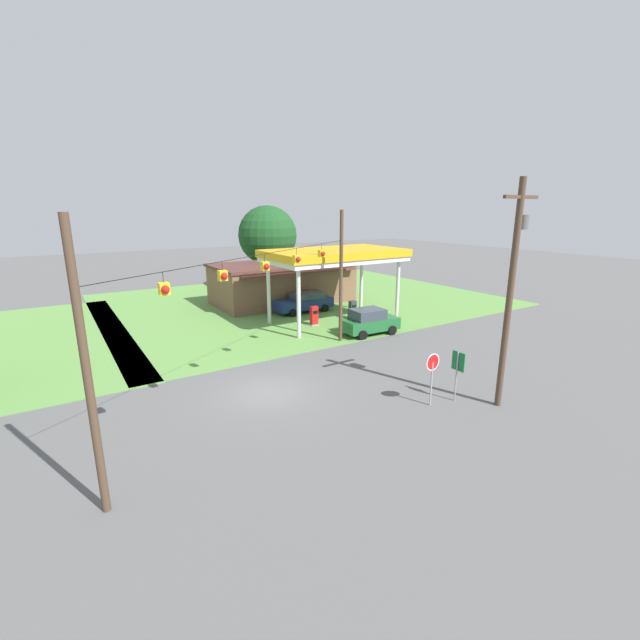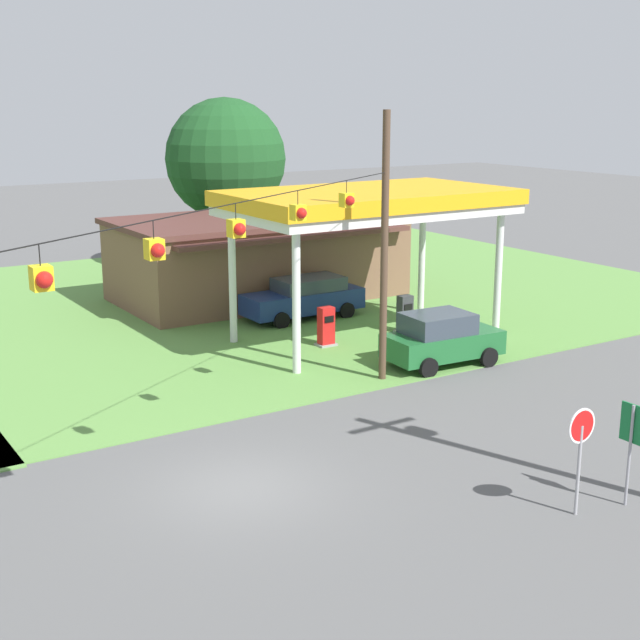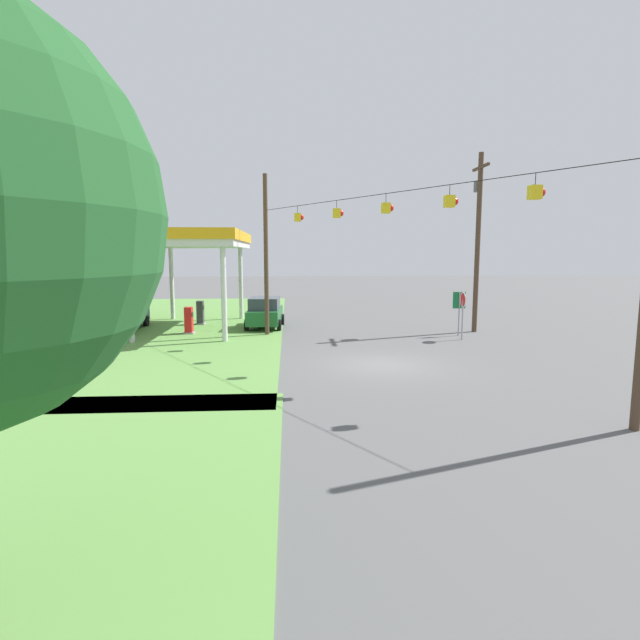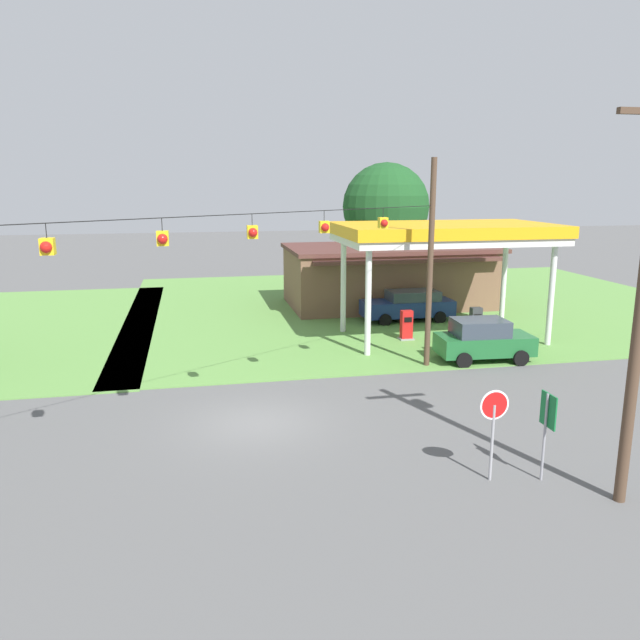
# 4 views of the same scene
# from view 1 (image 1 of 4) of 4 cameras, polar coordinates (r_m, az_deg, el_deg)

# --- Properties ---
(ground_plane) EXTENTS (160.00, 160.00, 0.00)m
(ground_plane) POSITION_cam_1_polar(r_m,az_deg,el_deg) (21.41, -6.82, -9.60)
(ground_plane) COLOR #565656
(grass_verge_station_corner) EXTENTS (36.00, 28.00, 0.04)m
(grass_verge_station_corner) POSITION_cam_1_polar(r_m,az_deg,el_deg) (42.27, -2.67, 2.72)
(grass_verge_station_corner) COLOR #5B8E42
(grass_verge_station_corner) RESTS_ON ground
(gas_station_canopy) EXTENTS (10.42, 6.04, 5.73)m
(gas_station_canopy) POSITION_cam_1_polar(r_m,az_deg,el_deg) (33.02, 1.92, 8.48)
(gas_station_canopy) COLOR silver
(gas_station_canopy) RESTS_ON ground
(gas_station_store) EXTENTS (12.87, 7.52, 3.78)m
(gas_station_store) POSITION_cam_1_polar(r_m,az_deg,el_deg) (41.00, -5.00, 4.99)
(gas_station_store) COLOR brown
(gas_station_store) RESTS_ON ground
(fuel_pump_near) EXTENTS (0.71, 0.56, 1.51)m
(fuel_pump_near) POSITION_cam_1_polar(r_m,az_deg,el_deg) (32.82, -0.80, 0.48)
(fuel_pump_near) COLOR gray
(fuel_pump_near) RESTS_ON ground
(fuel_pump_far) EXTENTS (0.71, 0.56, 1.51)m
(fuel_pump_far) POSITION_cam_1_polar(r_m,az_deg,el_deg) (34.85, 4.36, 1.28)
(fuel_pump_far) COLOR gray
(fuel_pump_far) RESTS_ON ground
(car_at_pumps_front) EXTENTS (4.21, 2.30, 1.87)m
(car_at_pumps_front) POSITION_cam_1_polar(r_m,az_deg,el_deg) (30.66, 6.58, -0.18)
(car_at_pumps_front) COLOR #1E602D
(car_at_pumps_front) RESTS_ON ground
(car_at_pumps_rear) EXTENTS (5.15, 2.14, 1.75)m
(car_at_pumps_rear) POSITION_cam_1_polar(r_m,az_deg,el_deg) (37.03, -2.11, 2.43)
(car_at_pumps_rear) COLOR navy
(car_at_pumps_rear) RESTS_ON ground
(stop_sign_roadside) EXTENTS (0.80, 0.08, 2.50)m
(stop_sign_roadside) POSITION_cam_1_polar(r_m,az_deg,el_deg) (19.96, 14.76, -6.22)
(stop_sign_roadside) COLOR #99999E
(stop_sign_roadside) RESTS_ON ground
(route_sign) EXTENTS (0.10, 0.70, 2.40)m
(route_sign) POSITION_cam_1_polar(r_m,az_deg,el_deg) (20.81, 17.88, -5.89)
(route_sign) COLOR gray
(route_sign) RESTS_ON ground
(utility_pole_main) EXTENTS (2.20, 0.44, 10.01)m
(utility_pole_main) POSITION_cam_1_polar(r_m,az_deg,el_deg) (20.09, 24.19, 4.30)
(utility_pole_main) COLOR #4C3828
(utility_pole_main) RESTS_ON ground
(signal_span_gantry) EXTENTS (15.86, 10.24, 8.68)m
(signal_span_gantry) POSITION_cam_1_polar(r_m,az_deg,el_deg) (19.92, -7.22, 3.10)
(signal_span_gantry) COLOR #4C3828
(signal_span_gantry) RESTS_ON ground
(tree_behind_station) EXTENTS (6.29, 6.29, 9.09)m
(tree_behind_station) POSITION_cam_1_polar(r_m,az_deg,el_deg) (47.27, -7.02, 11.14)
(tree_behind_station) COLOR #4C3828
(tree_behind_station) RESTS_ON ground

